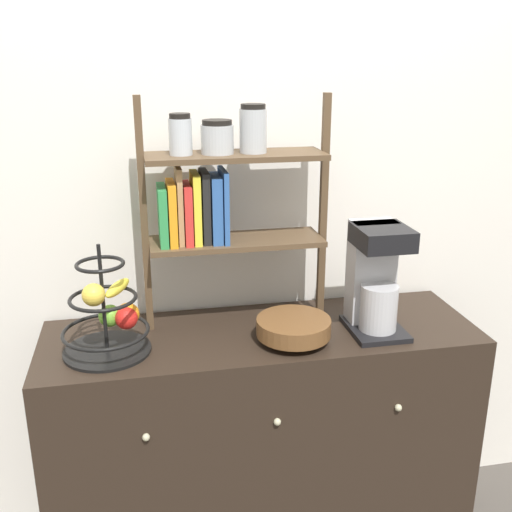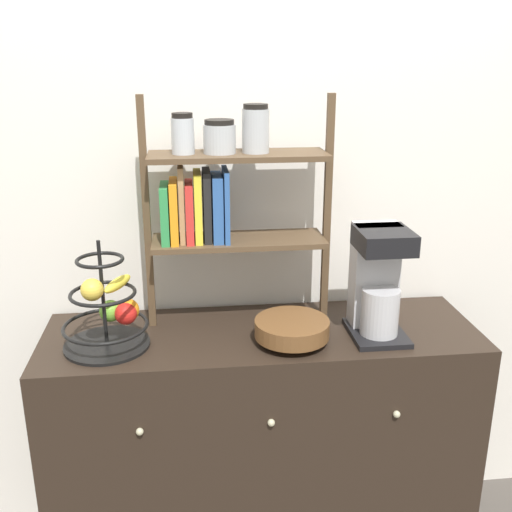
# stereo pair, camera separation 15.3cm
# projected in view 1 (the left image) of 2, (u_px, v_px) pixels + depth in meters

# --- Properties ---
(wall_back) EXTENTS (7.00, 0.05, 2.60)m
(wall_back) POSITION_uv_depth(u_px,v_px,m) (247.00, 204.00, 2.19)
(wall_back) COLOR silver
(wall_back) RESTS_ON ground_plane
(sideboard) EXTENTS (1.49, 0.49, 0.92)m
(sideboard) POSITION_uv_depth(u_px,v_px,m) (262.00, 445.00, 2.20)
(sideboard) COLOR black
(sideboard) RESTS_ON ground_plane
(coffee_maker) EXTENTS (0.18, 0.23, 0.37)m
(coffee_maker) POSITION_uv_depth(u_px,v_px,m) (375.00, 277.00, 2.02)
(coffee_maker) COLOR black
(coffee_maker) RESTS_ON sideboard
(fruit_stand) EXTENTS (0.28, 0.28, 0.36)m
(fruit_stand) POSITION_uv_depth(u_px,v_px,m) (109.00, 317.00, 1.88)
(fruit_stand) COLOR black
(fruit_stand) RESTS_ON sideboard
(wooden_bowl) EXTENTS (0.25, 0.25, 0.08)m
(wooden_bowl) POSITION_uv_depth(u_px,v_px,m) (294.00, 328.00, 1.97)
(wooden_bowl) COLOR brown
(wooden_bowl) RESTS_ON sideboard
(shelf_hutch) EXTENTS (0.63, 0.20, 0.79)m
(shelf_hutch) POSITION_uv_depth(u_px,v_px,m) (215.00, 191.00, 1.97)
(shelf_hutch) COLOR brown
(shelf_hutch) RESTS_ON sideboard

